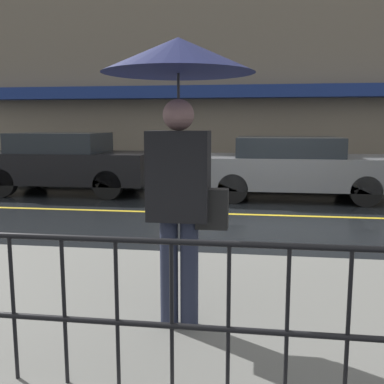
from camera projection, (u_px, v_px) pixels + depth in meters
name	position (u px, v px, depth m)	size (l,w,h in m)	color
ground_plane	(265.00, 215.00, 8.42)	(80.00, 80.00, 0.00)	black
sidewalk_near	(275.00, 316.00, 3.85)	(28.00, 3.13, 0.14)	slate
sidewalk_far	(263.00, 184.00, 12.34)	(28.00, 1.85, 0.14)	slate
lane_marking	(265.00, 215.00, 8.42)	(25.20, 0.12, 0.01)	gold
building_storefront	(265.00, 74.00, 12.91)	(28.00, 0.85, 6.27)	#706656
railing_foreground	(288.00, 304.00, 2.46)	(12.00, 0.04, 0.92)	black
pedestrian	(179.00, 100.00, 3.26)	(1.11, 1.11, 2.17)	#23283D
car_black	(66.00, 162.00, 10.99)	(4.13, 1.76, 1.48)	black
car_grey	(293.00, 167.00, 10.23)	(4.40, 1.94, 1.40)	slate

